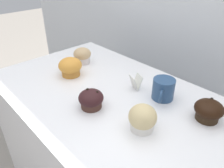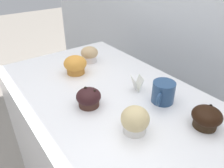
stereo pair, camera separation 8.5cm
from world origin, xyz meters
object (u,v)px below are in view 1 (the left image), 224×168
(muffin_front_center, at_px, (70,67))
(muffin_front_right, at_px, (82,55))
(muffin_front_left, at_px, (209,110))
(coffee_cup, at_px, (163,89))
(muffin_back_left, at_px, (91,99))
(muffin_back_right, at_px, (142,118))

(muffin_front_center, xyz_separation_m, muffin_front_right, (-0.07, 0.12, -0.00))
(muffin_front_left, bearing_deg, coffee_cup, -177.86)
(muffin_front_left, distance_m, coffee_cup, 0.18)
(muffin_back_left, relative_size, coffee_cup, 0.76)
(muffin_back_right, bearing_deg, muffin_front_center, 175.34)
(muffin_back_left, bearing_deg, coffee_cup, 59.10)
(muffin_front_center, xyz_separation_m, muffin_back_left, (0.26, -0.08, -0.01))
(muffin_front_center, distance_m, muffin_back_right, 0.46)
(muffin_back_right, xyz_separation_m, coffee_cup, (-0.06, 0.19, 0.00))
(muffin_front_left, bearing_deg, muffin_back_right, -120.86)
(muffin_back_left, distance_m, muffin_front_right, 0.39)
(muffin_front_left, bearing_deg, muffin_front_center, -164.49)
(muffin_back_left, xyz_separation_m, muffin_front_right, (-0.33, 0.20, 0.01))
(muffin_back_left, bearing_deg, muffin_front_right, 148.47)
(muffin_front_right, bearing_deg, muffin_front_center, -59.15)
(muffin_back_right, xyz_separation_m, muffin_front_left, (0.12, 0.20, -0.01))
(muffin_front_right, bearing_deg, coffee_cup, 4.25)
(muffin_front_center, bearing_deg, muffin_front_left, 15.51)
(muffin_back_left, relative_size, muffin_back_right, 1.01)
(muffin_front_center, relative_size, muffin_front_left, 1.12)
(muffin_front_left, height_order, coffee_cup, coffee_cup)
(muffin_front_right, bearing_deg, muffin_back_right, -16.40)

